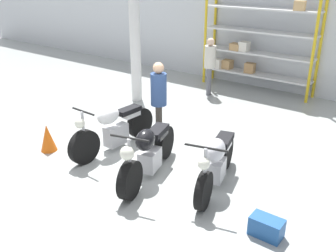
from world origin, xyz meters
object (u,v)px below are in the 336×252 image
object	(u,v)px
motorcycle_black	(148,153)
traffic_cone	(48,138)
person_near_rack	(159,97)
person_browsing	(210,62)
shelving_rack	(254,45)
motorcycle_white	(114,128)
motorcycle_silver	(216,161)
toolbox	(266,227)

from	to	relation	value
motorcycle_black	traffic_cone	bearing A→B (deg)	-94.87
person_near_rack	traffic_cone	world-z (taller)	person_near_rack
person_browsing	person_near_rack	distance (m)	3.48
shelving_rack	motorcycle_white	world-z (taller)	shelving_rack
shelving_rack	person_browsing	bearing A→B (deg)	-120.76
motorcycle_silver	traffic_cone	distance (m)	3.44
person_browsing	motorcycle_silver	bearing A→B (deg)	94.14
shelving_rack	motorcycle_white	distance (m)	5.49
motorcycle_white	person_browsing	xyz separation A→B (m)	(-0.35, 4.18, 0.49)
toolbox	person_near_rack	bearing A→B (deg)	153.94
person_near_rack	traffic_cone	distance (m)	2.35
toolbox	shelving_rack	bearing A→B (deg)	117.33
toolbox	motorcycle_silver	bearing A→B (deg)	150.25
shelving_rack	person_browsing	size ratio (longest dim) A/B	2.08
motorcycle_silver	motorcycle_black	bearing A→B (deg)	-83.89
traffic_cone	person_near_rack	bearing A→B (deg)	47.68
motorcycle_white	traffic_cone	xyz separation A→B (m)	(-1.00, -0.84, -0.17)
person_near_rack	traffic_cone	bearing A→B (deg)	11.40
traffic_cone	shelving_rack	bearing A→B (deg)	77.51
motorcycle_silver	traffic_cone	world-z (taller)	motorcycle_silver
motorcycle_silver	person_browsing	world-z (taller)	person_browsing
motorcycle_silver	motorcycle_white	bearing A→B (deg)	-104.37
motorcycle_silver	person_near_rack	size ratio (longest dim) A/B	1.15
shelving_rack	person_browsing	world-z (taller)	shelving_rack
motorcycle_white	person_browsing	world-z (taller)	person_browsing
person_browsing	motorcycle_black	bearing A→B (deg)	80.42
shelving_rack	toolbox	world-z (taller)	shelving_rack
motorcycle_silver	toolbox	bearing A→B (deg)	45.44
shelving_rack	motorcycle_black	bearing A→B (deg)	-81.75
motorcycle_white	motorcycle_black	world-z (taller)	motorcycle_black
person_browsing	person_near_rack	xyz separation A→B (m)	(0.85, -3.38, 0.06)
motorcycle_white	person_near_rack	world-z (taller)	person_near_rack
motorcycle_silver	person_browsing	distance (m)	4.97
traffic_cone	person_browsing	bearing A→B (deg)	82.55
traffic_cone	toolbox	bearing A→B (deg)	2.20
motorcycle_black	motorcycle_silver	size ratio (longest dim) A/B	1.07
motorcycle_black	person_near_rack	bearing A→B (deg)	-165.22
motorcycle_white	shelving_rack	bearing A→B (deg)	177.93
person_near_rack	toolbox	distance (m)	3.47
motorcycle_white	motorcycle_silver	distance (m)	2.32
shelving_rack	toolbox	size ratio (longest dim) A/B	7.59
motorcycle_black	person_browsing	size ratio (longest dim) A/B	1.29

